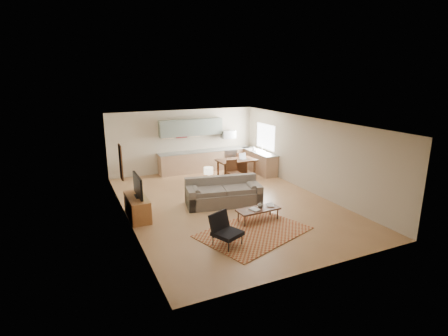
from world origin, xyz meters
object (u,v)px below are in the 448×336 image
armchair (228,230)px  console_table (209,191)px  sofa (224,192)px  dining_table (236,169)px  tv_credenza (137,207)px  coffee_table (258,215)px

armchair → console_table: 3.39m
sofa → dining_table: bearing=66.3°
tv_credenza → console_table: bearing=11.9°
armchair → console_table: (0.84, 3.28, -0.09)m
console_table → dining_table: (2.02, 1.93, 0.07)m
armchair → tv_credenza: size_ratio=0.58×
coffee_table → armchair: bearing=-148.3°
sofa → tv_credenza: size_ratio=1.78×
console_table → dining_table: dining_table is taller
sofa → tv_credenza: 2.79m
coffee_table → dining_table: 4.43m
dining_table → sofa: bearing=-125.4°
dining_table → tv_credenza: bearing=-152.6°
tv_credenza → coffee_table: bearing=-28.9°
tv_credenza → dining_table: (4.54, 2.46, 0.07)m
coffee_table → console_table: (-0.63, 2.27, 0.13)m
coffee_table → tv_credenza: (-3.15, 1.74, 0.13)m
sofa → tv_credenza: sofa is taller
sofa → armchair: bearing=-102.0°
tv_credenza → dining_table: size_ratio=0.91×
sofa → coffee_table: (0.36, -1.64, -0.25)m
coffee_table → console_table: bearing=102.6°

